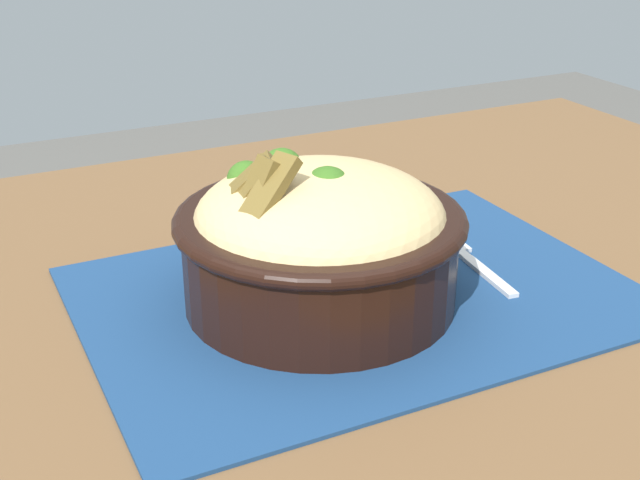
# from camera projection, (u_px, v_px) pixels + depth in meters

# --- Properties ---
(table) EXTENTS (1.09, 0.81, 0.74)m
(table) POSITION_uv_depth(u_px,v_px,m) (359.00, 387.00, 0.68)
(table) COLOR brown
(table) RESTS_ON ground_plane
(placemat) EXTENTS (0.41, 0.30, 0.00)m
(placemat) POSITION_uv_depth(u_px,v_px,m) (361.00, 293.00, 0.65)
(placemat) COLOR navy
(placemat) RESTS_ON table
(bowl) EXTENTS (0.24, 0.24, 0.12)m
(bowl) POSITION_uv_depth(u_px,v_px,m) (319.00, 236.00, 0.61)
(bowl) COLOR black
(bowl) RESTS_ON placemat
(fork) EXTENTS (0.03, 0.13, 0.00)m
(fork) POSITION_uv_depth(u_px,v_px,m) (466.00, 257.00, 0.70)
(fork) COLOR silver
(fork) RESTS_ON placemat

